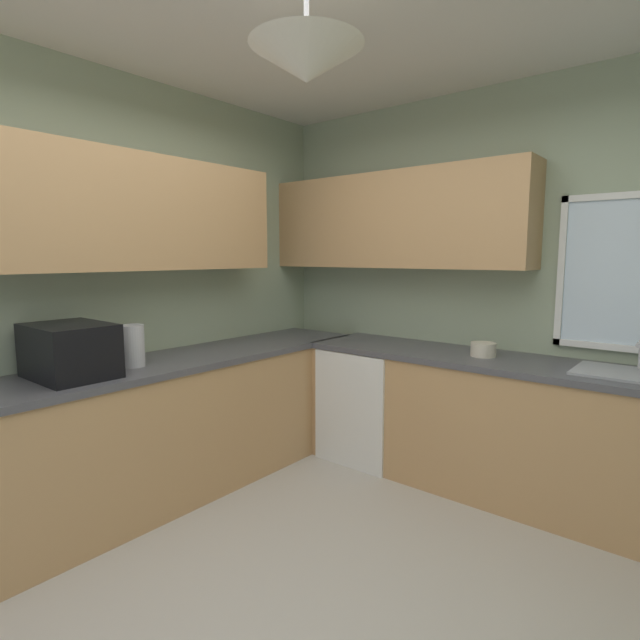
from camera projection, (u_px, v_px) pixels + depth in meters
ground_plane at (308, 611)px, 2.17m from camera, size 8.57×8.57×0.00m
room_shell at (322, 208)px, 2.52m from camera, size 3.56×4.01×2.74m
counter_run_left at (131, 438)px, 3.00m from camera, size 0.65×3.62×0.89m
counter_run_back at (496, 425)px, 3.23m from camera, size 2.65×0.65×0.89m
dishwasher at (370, 402)px, 3.82m from camera, size 0.60×0.60×0.84m
microwave at (70, 351)px, 2.67m from camera, size 0.48×0.36×0.29m
kettle at (132, 346)px, 2.93m from camera, size 0.14×0.14×0.25m
sink_assembly at (636, 374)px, 2.71m from camera, size 0.61×0.40×0.19m
bowl at (483, 349)px, 3.24m from camera, size 0.16×0.16×0.09m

